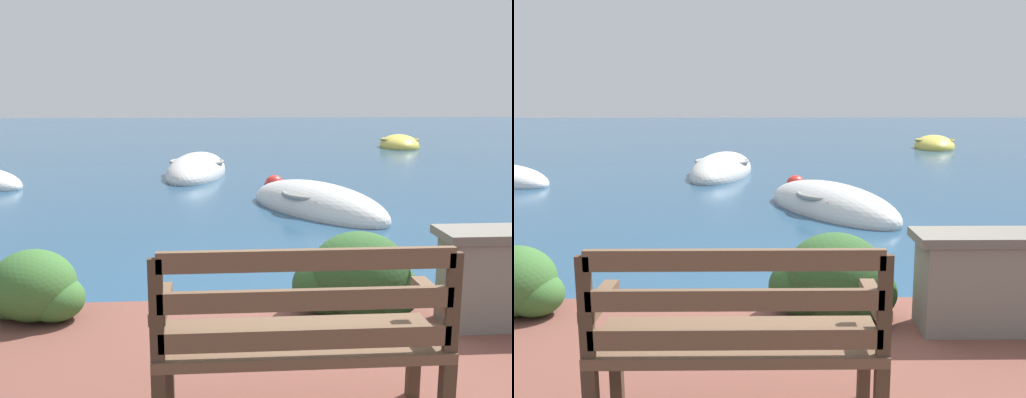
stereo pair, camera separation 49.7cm
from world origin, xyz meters
TOP-DOWN VIEW (x-y plane):
  - ground_plane at (0.00, 0.00)m, footprint 80.00×80.00m
  - park_bench at (-0.66, -1.77)m, footprint 1.34×0.48m
  - hedge_clump_far_left at (-2.32, -0.31)m, footprint 0.74×0.53m
  - hedge_clump_left at (-0.04, -0.39)m, footprint 0.90×0.65m
  - rowboat_nearest at (0.51, 4.33)m, footprint 2.38×3.05m
  - rowboat_far at (-1.45, 8.50)m, footprint 1.66×3.44m
  - rowboat_outer at (5.19, 14.72)m, footprint 1.62×2.38m
  - mooring_buoy at (0.09, 6.59)m, footprint 0.41×0.41m

SIDE VIEW (x-z plane):
  - ground_plane at x=0.00m, z-range 0.00..0.00m
  - mooring_buoy at x=0.09m, z-range -0.12..0.25m
  - rowboat_nearest at x=0.51m, z-range -0.33..0.46m
  - rowboat_outer at x=5.19m, z-range -0.31..0.45m
  - rowboat_far at x=-1.45m, z-range -0.35..0.50m
  - hedge_clump_far_left at x=-2.32m, z-range 0.19..0.69m
  - hedge_clump_left at x=-0.04m, z-range 0.18..0.79m
  - park_bench at x=-0.66m, z-range 0.24..1.17m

